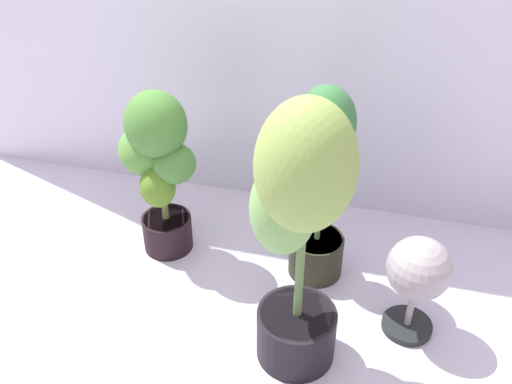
{
  "coord_description": "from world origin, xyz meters",
  "views": [
    {
      "loc": [
        0.47,
        -1.35,
        1.57
      ],
      "look_at": [
        0.06,
        0.23,
        0.45
      ],
      "focal_mm": 39.95,
      "sensor_mm": 36.0,
      "label": 1
    }
  ],
  "objects_px": {
    "potted_plant_front_right": "(298,221)",
    "potted_plant_back_right": "(318,176)",
    "floor_fan": "(418,273)",
    "potted_plant_back_left": "(158,161)"
  },
  "relations": [
    {
      "from": "potted_plant_front_right",
      "to": "potted_plant_back_right",
      "type": "height_order",
      "value": "potted_plant_front_right"
    },
    {
      "from": "potted_plant_front_right",
      "to": "floor_fan",
      "type": "xyz_separation_m",
      "value": [
        0.38,
        0.2,
        -0.3
      ]
    },
    {
      "from": "potted_plant_back_left",
      "to": "potted_plant_back_right",
      "type": "xyz_separation_m",
      "value": [
        0.62,
        0.01,
        0.03
      ]
    },
    {
      "from": "potted_plant_back_right",
      "to": "floor_fan",
      "type": "distance_m",
      "value": 0.48
    },
    {
      "from": "potted_plant_front_right",
      "to": "potted_plant_back_left",
      "type": "bearing_deg",
      "value": 146.3
    },
    {
      "from": "potted_plant_back_left",
      "to": "floor_fan",
      "type": "distance_m",
      "value": 1.04
    },
    {
      "from": "potted_plant_back_right",
      "to": "floor_fan",
      "type": "bearing_deg",
      "value": -30.04
    },
    {
      "from": "potted_plant_back_left",
      "to": "potted_plant_front_right",
      "type": "xyz_separation_m",
      "value": [
        0.63,
        -0.42,
        0.14
      ]
    },
    {
      "from": "potted_plant_back_left",
      "to": "potted_plant_back_right",
      "type": "bearing_deg",
      "value": 0.94
    },
    {
      "from": "floor_fan",
      "to": "potted_plant_front_right",
      "type": "bearing_deg",
      "value": 150.17
    }
  ]
}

